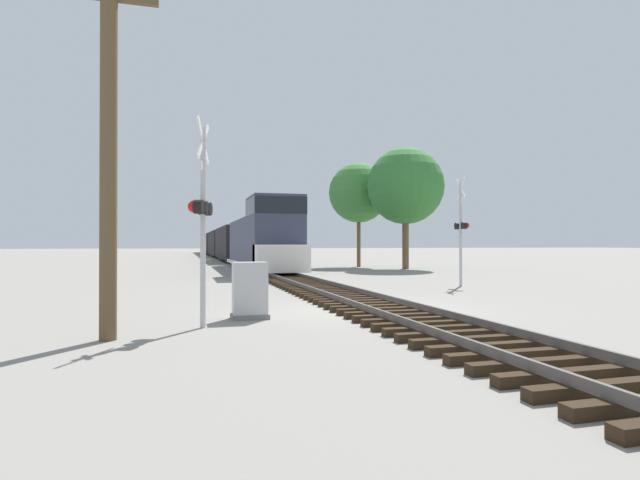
# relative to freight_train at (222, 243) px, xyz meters

# --- Properties ---
(ground_plane) EXTENTS (400.00, 400.00, 0.00)m
(ground_plane) POSITION_rel_freight_train_xyz_m (0.00, -54.83, -1.90)
(ground_plane) COLOR gray
(rail_track_bed) EXTENTS (2.60, 160.00, 0.31)m
(rail_track_bed) POSITION_rel_freight_train_xyz_m (0.00, -54.83, -1.77)
(rail_track_bed) COLOR black
(rail_track_bed) RESTS_ON ground
(freight_train) EXTENTS (2.90, 87.27, 4.53)m
(freight_train) POSITION_rel_freight_train_xyz_m (0.00, 0.00, 0.00)
(freight_train) COLOR #33384C
(freight_train) RESTS_ON ground
(crossing_signal_near) EXTENTS (0.56, 1.01, 4.52)m
(crossing_signal_near) POSITION_rel_freight_train_xyz_m (-4.69, -56.69, 0.62)
(crossing_signal_near) COLOR #B7B7BC
(crossing_signal_near) RESTS_ON ground
(crossing_signal_far) EXTENTS (0.44, 1.01, 4.67)m
(crossing_signal_far) POSITION_rel_freight_train_xyz_m (6.45, -48.80, 0.65)
(crossing_signal_far) COLOR #B7B7BC
(crossing_signal_far) RESTS_ON ground
(relay_cabinet) EXTENTS (0.91, 0.58, 1.38)m
(relay_cabinet) POSITION_rel_freight_train_xyz_m (-3.51, -55.67, -1.22)
(relay_cabinet) COLOR slate
(relay_cabinet) RESTS_ON ground
(utility_pole) EXTENTS (1.80, 0.32, 7.10)m
(utility_pole) POSITION_rel_freight_train_xyz_m (-6.45, -57.66, 1.75)
(utility_pole) COLOR brown
(utility_pole) RESTS_ON ground
(tree_far_right) EXTENTS (5.60, 5.60, 8.86)m
(tree_far_right) POSITION_rel_freight_train_xyz_m (10.61, -34.40, 4.14)
(tree_far_right) COLOR brown
(tree_far_right) RESTS_ON ground
(tree_mid_background) EXTENTS (4.77, 4.77, 8.29)m
(tree_mid_background) POSITION_rel_freight_train_xyz_m (8.46, -30.32, 3.99)
(tree_mid_background) COLOR brown
(tree_mid_background) RESTS_ON ground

